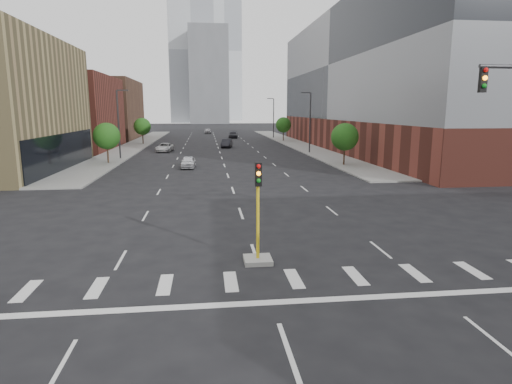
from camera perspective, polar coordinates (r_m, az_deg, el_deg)
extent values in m
cube|color=gray|center=(83.83, -15.59, 6.12)|extent=(5.00, 92.00, 0.15)
cube|color=gray|center=(84.60, 5.05, 6.52)|extent=(5.00, 92.00, 0.15)
cube|color=brown|center=(78.78, -25.85, 9.48)|extent=(20.00, 22.00, 12.00)
cube|color=brown|center=(103.74, -21.19, 10.20)|extent=(20.00, 24.00, 13.00)
cube|color=brown|center=(75.64, 18.20, 7.34)|extent=(24.00, 70.00, 5.00)
cube|color=slate|center=(75.86, 18.71, 15.65)|extent=(24.00, 70.00, 17.00)
cube|color=#B2B7BC|center=(230.43, -8.52, 17.93)|extent=(22.00, 22.00, 70.00)
cube|color=#B2B7BC|center=(270.94, -4.28, 18.01)|extent=(20.00, 20.00, 80.00)
cube|color=slate|center=(209.17, -6.31, 15.12)|extent=(18.00, 18.00, 44.00)
cube|color=#999993|center=(18.86, 0.24, -9.05)|extent=(1.20, 1.20, 0.20)
cylinder|color=gold|center=(18.34, 0.24, -4.05)|extent=(0.14, 0.14, 3.20)
cube|color=black|center=(17.74, 0.32, 2.37)|extent=(0.28, 0.18, 1.00)
sphere|color=red|center=(17.59, 0.36, 3.45)|extent=(0.18, 0.18, 0.18)
sphere|color=orange|center=(17.63, 0.36, 2.48)|extent=(0.18, 0.18, 0.18)
sphere|color=#0C7F19|center=(17.68, 0.36, 1.52)|extent=(0.18, 0.18, 0.18)
cube|color=black|center=(19.44, 28.02, 13.11)|extent=(0.28, 0.18, 1.00)
sphere|color=red|center=(19.36, 28.32, 14.13)|extent=(0.18, 0.18, 0.18)
sphere|color=orange|center=(19.34, 28.24, 13.25)|extent=(0.18, 0.18, 0.18)
sphere|color=#0C7F19|center=(19.32, 28.16, 12.37)|extent=(0.18, 0.18, 0.18)
cylinder|color=#2D2D30|center=(65.52, 7.21, 9.07)|extent=(0.20, 0.20, 9.00)
cube|color=#2D2D30|center=(65.34, 6.61, 13.03)|extent=(1.40, 0.22, 0.15)
cylinder|color=#2D2D30|center=(99.84, 2.35, 9.76)|extent=(0.20, 0.20, 9.00)
cube|color=#2D2D30|center=(99.73, 1.91, 12.35)|extent=(1.40, 0.22, 0.15)
cylinder|color=#2D2D30|center=(59.71, -17.86, 8.47)|extent=(0.20, 0.20, 9.00)
cube|color=#2D2D30|center=(59.58, -17.34, 12.83)|extent=(1.40, 0.22, 0.15)
cylinder|color=#382619|center=(55.16, -19.14, 4.60)|extent=(0.20, 0.20, 1.75)
sphere|color=#155015|center=(54.98, -19.29, 7.06)|extent=(3.20, 3.20, 3.20)
cylinder|color=#382619|center=(84.61, -14.84, 6.84)|extent=(0.20, 0.20, 1.75)
sphere|color=#155015|center=(84.48, -14.92, 8.45)|extent=(3.20, 3.20, 3.20)
cylinder|color=#382619|center=(51.50, 11.65, 4.57)|extent=(0.20, 0.20, 1.75)
sphere|color=#155015|center=(51.30, 11.76, 7.20)|extent=(3.20, 3.20, 3.20)
cylinder|color=#382619|center=(90.22, 3.66, 7.42)|extent=(0.20, 0.20, 1.75)
sphere|color=#155015|center=(90.10, 3.67, 8.92)|extent=(3.20, 3.20, 3.20)
imported|color=silver|center=(49.33, -9.05, 3.96)|extent=(1.73, 3.97, 1.33)
imported|color=black|center=(75.27, -3.93, 6.51)|extent=(2.30, 4.76, 1.50)
imported|color=silver|center=(69.18, -12.09, 5.84)|extent=(2.74, 5.06, 1.35)
imported|color=black|center=(100.39, -3.06, 7.62)|extent=(2.49, 5.24, 1.48)
imported|color=#ABAAAF|center=(120.01, -6.44, 8.10)|extent=(1.84, 4.32, 1.45)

